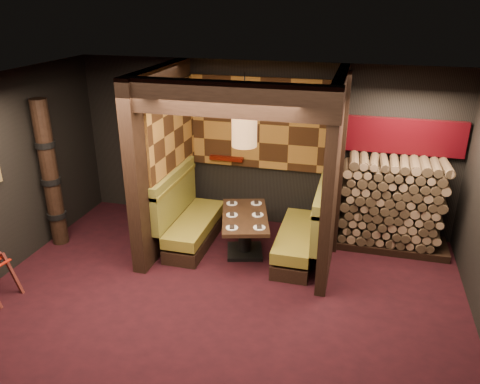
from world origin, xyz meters
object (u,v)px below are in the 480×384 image
object	(u,v)px
booth_bench_right	(304,234)
pendant_lamp	(244,131)
dining_table	(245,229)
totem_column	(50,175)
firewood_stack	(396,205)
booth_bench_left	(189,220)

from	to	relation	value
booth_bench_right	pendant_lamp	distance (m)	1.87
dining_table	totem_column	bearing A→B (deg)	-172.11
dining_table	firewood_stack	bearing A→B (deg)	20.00
booth_bench_left	dining_table	size ratio (longest dim) A/B	1.13
totem_column	firewood_stack	size ratio (longest dim) A/B	1.39
dining_table	totem_column	xyz separation A→B (m)	(-3.07, -0.43, 0.75)
booth_bench_left	totem_column	size ratio (longest dim) A/B	0.67
pendant_lamp	totem_column	distance (m)	3.20
dining_table	booth_bench_left	bearing A→B (deg)	172.74
booth_bench_left	totem_column	bearing A→B (deg)	-165.25
booth_bench_left	totem_column	distance (m)	2.30
booth_bench_right	firewood_stack	size ratio (longest dim) A/B	0.92
firewood_stack	pendant_lamp	bearing A→B (deg)	-158.90
dining_table	firewood_stack	size ratio (longest dim) A/B	0.82
totem_column	pendant_lamp	bearing A→B (deg)	6.97
booth_bench_right	dining_table	xyz separation A→B (m)	(-0.91, -0.12, 0.04)
firewood_stack	totem_column	bearing A→B (deg)	-166.81
booth_bench_right	totem_column	distance (m)	4.10
booth_bench_right	firewood_stack	bearing A→B (deg)	27.35
booth_bench_left	booth_bench_right	world-z (taller)	same
firewood_stack	booth_bench_left	bearing A→B (deg)	-167.83
booth_bench_left	dining_table	distance (m)	0.99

